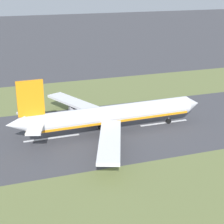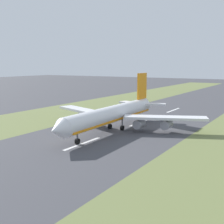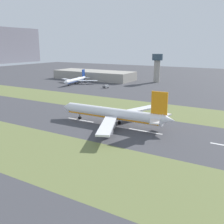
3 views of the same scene
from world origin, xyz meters
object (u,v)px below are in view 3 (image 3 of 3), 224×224
(terminal_building, at_px, (94,75))
(control_tower, at_px, (157,65))
(airplane_parked_apron, at_px, (76,80))
(airplane_main_jet, at_px, (115,114))
(service_truck, at_px, (106,86))

(terminal_building, height_order, control_tower, control_tower)
(control_tower, height_order, airplane_parked_apron, control_tower)
(airplane_main_jet, xyz_separation_m, control_tower, (169.65, 42.43, 13.75))
(airplane_parked_apron, bearing_deg, service_truck, -100.50)
(control_tower, bearing_deg, airplane_parked_apron, 129.37)
(airplane_main_jet, bearing_deg, control_tower, 14.04)
(airplane_main_jet, height_order, terminal_building, airplane_main_jet)
(airplane_parked_apron, bearing_deg, control_tower, -50.63)
(airplane_parked_apron, bearing_deg, terminal_building, 7.79)
(terminal_building, height_order, service_truck, terminal_building)
(control_tower, xyz_separation_m, service_truck, (-66.39, 27.74, -18.11))
(terminal_building, bearing_deg, service_truck, -136.34)
(airplane_main_jet, bearing_deg, airplane_parked_apron, 45.57)
(control_tower, relative_size, service_truck, 5.02)
(terminal_building, bearing_deg, control_tower, -79.20)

